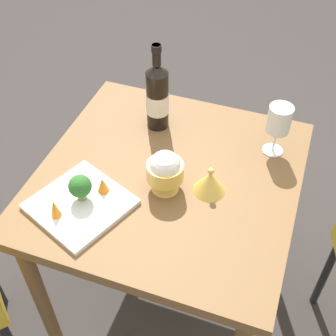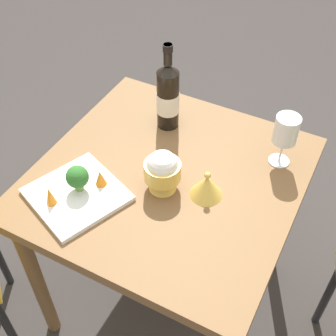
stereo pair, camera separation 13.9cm
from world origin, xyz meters
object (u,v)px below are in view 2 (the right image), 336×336
at_px(broccoli_floret, 77,177).
at_px(carrot_garnish_left, 50,196).
at_px(wine_glass, 286,131).
at_px(carrot_garnish_right, 100,178).
at_px(serving_plate, 77,195).
at_px(rice_bowl_lid, 207,186).
at_px(rice_bowl, 162,171).
at_px(wine_bottle, 168,96).

height_order(broccoli_floret, carrot_garnish_left, broccoli_floret).
height_order(wine_glass, carrot_garnish_right, wine_glass).
bearing_deg(serving_plate, carrot_garnish_left, 148.39).
bearing_deg(rice_bowl_lid, carrot_garnish_left, 123.60).
bearing_deg(serving_plate, wine_glass, -48.88).
xyz_separation_m(rice_bowl, serving_plate, (-0.15, 0.21, -0.07)).
xyz_separation_m(wine_bottle, rice_bowl, (-0.27, -0.13, -0.05)).
bearing_deg(carrot_garnish_left, broccoli_floret, -25.31).
height_order(wine_bottle, wine_glass, wine_bottle).
xyz_separation_m(serving_plate, broccoli_floret, (0.02, 0.00, 0.06)).
xyz_separation_m(rice_bowl_lid, serving_plate, (-0.19, 0.34, -0.03)).
distance_m(wine_glass, carrot_garnish_right, 0.58).
relative_size(wine_glass, rice_bowl_lid, 1.79).
bearing_deg(wine_bottle, carrot_garnish_right, 173.85).
height_order(wine_bottle, serving_plate, wine_bottle).
bearing_deg(rice_bowl_lid, carrot_garnish_right, 112.47).
distance_m(serving_plate, carrot_garnish_right, 0.09).
bearing_deg(serving_plate, broccoli_floret, 2.80).
relative_size(wine_glass, broccoli_floret, 2.09).
xyz_separation_m(rice_bowl_lid, carrot_garnish_right, (-0.12, 0.29, 0.00)).
xyz_separation_m(wine_bottle, broccoli_floret, (-0.41, 0.08, -0.06)).
height_order(carrot_garnish_left, carrot_garnish_right, carrot_garnish_left).
bearing_deg(wine_bottle, carrot_garnish_left, 165.81).
relative_size(rice_bowl, serving_plate, 0.44).
distance_m(rice_bowl_lid, carrot_garnish_right, 0.32).
relative_size(rice_bowl_lid, serving_plate, 0.31).
relative_size(wine_glass, carrot_garnish_right, 3.42).
relative_size(rice_bowl, carrot_garnish_left, 2.29).
bearing_deg(carrot_garnish_right, carrot_garnish_left, 146.82).
height_order(rice_bowl, carrot_garnish_right, rice_bowl).
height_order(wine_glass, serving_plate, wine_glass).
distance_m(wine_bottle, wine_glass, 0.40).
bearing_deg(wine_glass, rice_bowl, 134.73).
bearing_deg(carrot_garnish_right, serving_plate, 145.30).
height_order(serving_plate, broccoli_floret, broccoli_floret).
xyz_separation_m(wine_glass, serving_plate, (-0.43, 0.49, -0.12)).
relative_size(serving_plate, broccoli_floret, 3.80).
distance_m(wine_glass, rice_bowl_lid, 0.30).
relative_size(rice_bowl, broccoli_floret, 1.65).
distance_m(rice_bowl_lid, serving_plate, 0.39).
bearing_deg(rice_bowl_lid, wine_bottle, 46.81).
bearing_deg(broccoli_floret, rice_bowl_lid, -63.57).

